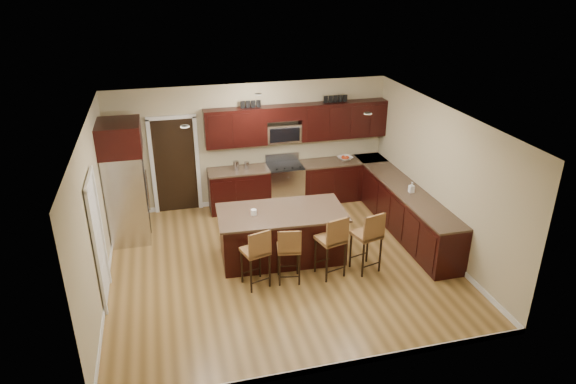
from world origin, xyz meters
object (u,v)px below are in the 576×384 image
object	(u,v)px
stool_mid	(289,249)
stool_extra	(369,235)
stool_left	(257,252)
stool_right	(333,240)
refrigerator	(125,181)
island	(282,236)
range	(285,184)

from	to	relation	value
stool_mid	stool_extra	xyz separation A→B (m)	(1.41, -0.01, 0.07)
stool_left	stool_right	bearing A→B (deg)	-16.72
stool_left	stool_right	world-z (taller)	stool_right
stool_mid	stool_right	world-z (taller)	stool_right
stool_right	refrigerator	world-z (taller)	refrigerator
stool_mid	stool_extra	size ratio (longest dim) A/B	0.90
island	stool_left	world-z (taller)	stool_left
stool_left	refrigerator	world-z (taller)	refrigerator
stool_mid	refrigerator	distance (m)	3.51
island	range	bearing A→B (deg)	77.47
range	refrigerator	size ratio (longest dim) A/B	0.47
refrigerator	stool_extra	world-z (taller)	refrigerator
stool_mid	stool_extra	bearing A→B (deg)	9.78
stool_right	stool_extra	distance (m)	0.65
range	island	size ratio (longest dim) A/B	0.48
stool_mid	stool_extra	distance (m)	1.41
range	stool_mid	xyz separation A→B (m)	(-0.68, -3.04, 0.17)
island	stool_left	xyz separation A→B (m)	(-0.62, -0.84, 0.24)
island	stool_right	size ratio (longest dim) A/B	2.03
range	stool_left	size ratio (longest dim) A/B	1.03
range	stool_extra	size ratio (longest dim) A/B	0.97
range	stool_left	bearing A→B (deg)	-111.93
range	stool_extra	world-z (taller)	stool_extra
island	stool_mid	bearing A→B (deg)	-92.16
refrigerator	stool_extra	distance (m)	4.66
stool_extra	stool_left	bearing A→B (deg)	165.13
range	refrigerator	xyz separation A→B (m)	(-3.30, -0.76, 0.74)
stool_left	stool_mid	xyz separation A→B (m)	(0.54, 0.00, -0.03)
stool_left	stool_mid	bearing A→B (deg)	-16.43
island	stool_right	bearing A→B (deg)	-48.03
stool_left	stool_mid	size ratio (longest dim) A/B	1.04
range	stool_extra	xyz separation A→B (m)	(0.73, -3.05, 0.24)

